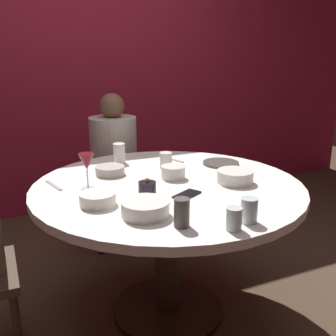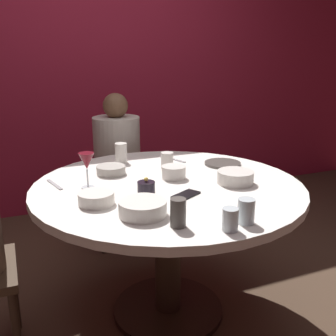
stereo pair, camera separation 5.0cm
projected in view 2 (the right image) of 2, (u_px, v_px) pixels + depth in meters
ground_plane at (168, 311)px, 2.17m from camera, size 8.00×8.00×0.00m
back_wall at (89, 63)px, 3.39m from camera, size 6.00×0.10×2.60m
dining_table at (168, 211)px, 2.00m from camera, size 1.35×1.35×0.75m
seated_diner_back at (117, 152)px, 2.82m from camera, size 0.40×0.40×1.11m
candle_holder at (146, 188)px, 1.78m from camera, size 0.08×0.08×0.09m
wine_glass at (87, 163)px, 1.85m from camera, size 0.08×0.08×0.18m
dinner_plate at (223, 163)px, 2.29m from camera, size 0.21×0.21×0.01m
cell_phone at (186, 195)px, 1.79m from camera, size 0.16×0.13×0.01m
bowl_serving_large at (235, 177)px, 1.95m from camera, size 0.18×0.18×0.06m
bowl_salad_center at (111, 170)px, 2.11m from camera, size 0.16×0.16×0.05m
bowl_small_white at (143, 208)px, 1.57m from camera, size 0.20×0.20×0.06m
bowl_sauce_side at (174, 172)px, 2.03m from camera, size 0.13×0.13×0.07m
bowl_rice_portion at (96, 198)px, 1.68m from camera, size 0.16×0.16×0.05m
cup_near_candle at (230, 219)px, 1.43m from camera, size 0.06×0.06×0.09m
cup_by_left_diner at (246, 211)px, 1.49m from camera, size 0.07×0.07×0.10m
cup_by_right_diner at (178, 213)px, 1.46m from camera, size 0.06×0.06×0.11m
cup_center_front at (167, 161)px, 2.20m from camera, size 0.07×0.07×0.09m
cup_far_edge at (121, 153)px, 2.32m from camera, size 0.07×0.07×0.12m
fork_near_plate at (175, 160)px, 2.39m from camera, size 0.08×0.17×0.01m
knife_near_plate at (54, 184)px, 1.93m from camera, size 0.06×0.18×0.01m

